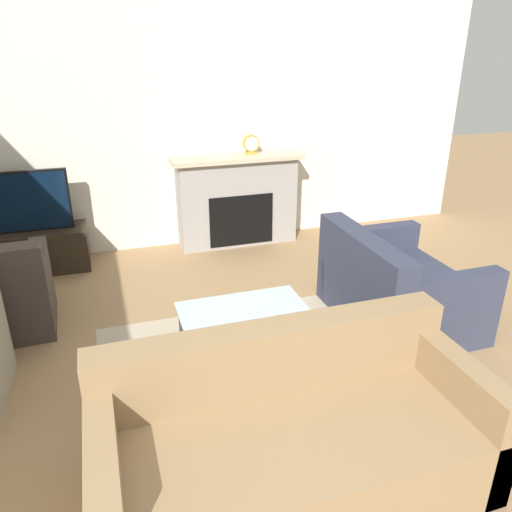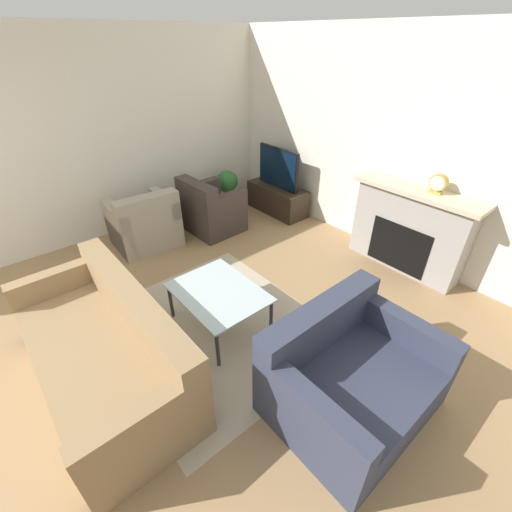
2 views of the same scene
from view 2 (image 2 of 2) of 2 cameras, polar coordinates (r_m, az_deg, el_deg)
wall_back at (r=4.92m, az=18.42°, el=17.33°), size 7.85×0.06×2.70m
wall_left at (r=5.38m, az=-21.79°, el=17.94°), size 0.06×7.65×2.70m
area_rug at (r=3.64m, az=-6.97°, el=-11.67°), size 2.14×1.92×0.00m
fireplace at (r=4.63m, az=24.25°, el=4.42°), size 1.49×0.42×1.06m
tv_stand at (r=5.85m, az=3.57°, el=9.49°), size 1.06×0.45×0.45m
tv at (r=5.65m, az=3.74°, el=14.47°), size 0.84×0.06×0.63m
couch_sectional at (r=3.26m, az=-23.52°, el=-14.51°), size 2.02×0.90×0.82m
couch_loveseat at (r=2.93m, az=15.31°, el=-19.06°), size 0.98×1.25×0.82m
armchair_by_window at (r=5.05m, az=-18.00°, el=4.89°), size 0.80×0.87×0.82m
armchair_accent at (r=5.24m, az=-7.55°, el=7.38°), size 0.82×0.75×0.82m
coffee_table at (r=3.41m, az=-6.29°, el=-6.41°), size 0.94×0.72×0.43m
potted_plant at (r=5.97m, az=-4.85°, el=11.72°), size 0.37×0.37×0.64m
mantel_clock at (r=4.34m, az=28.11°, el=10.64°), size 0.19×0.07×0.22m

